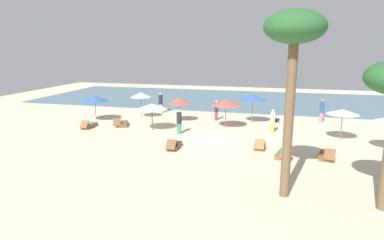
{
  "coord_description": "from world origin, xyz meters",
  "views": [
    {
      "loc": [
        3.93,
        -21.67,
        6.15
      ],
      "look_at": [
        -1.73,
        0.31,
        1.1
      ],
      "focal_mm": 30.83,
      "sensor_mm": 36.0,
      "label": 1
    }
  ],
  "objects_px": {
    "lounger_0": "(174,146)",
    "lounger_4": "(89,126)",
    "umbrella_6": "(343,112)",
    "person_0": "(322,111)",
    "person_2": "(179,122)",
    "lounger_5": "(326,155)",
    "umbrella_3": "(253,97)",
    "person_4": "(161,103)",
    "umbrella_1": "(141,95)",
    "umbrella_5": "(152,106)",
    "dog": "(275,120)",
    "person_1": "(273,121)",
    "umbrella_0": "(95,99)",
    "umbrella_7": "(226,102)",
    "umbrella_2": "(179,101)",
    "lounger_2": "(259,145)",
    "palm_0": "(294,38)",
    "lounger_1": "(283,154)",
    "person_3": "(216,110)"
  },
  "relations": [
    {
      "from": "lounger_0",
      "to": "person_4",
      "type": "bearing_deg",
      "value": 113.95
    },
    {
      "from": "person_1",
      "to": "lounger_0",
      "type": "bearing_deg",
      "value": -136.33
    },
    {
      "from": "person_3",
      "to": "lounger_2",
      "type": "bearing_deg",
      "value": -60.74
    },
    {
      "from": "lounger_0",
      "to": "lounger_2",
      "type": "relative_size",
      "value": 1.02
    },
    {
      "from": "umbrella_2",
      "to": "lounger_5",
      "type": "bearing_deg",
      "value": -33.12
    },
    {
      "from": "lounger_2",
      "to": "umbrella_3",
      "type": "bearing_deg",
      "value": 98.08
    },
    {
      "from": "umbrella_1",
      "to": "person_4",
      "type": "xyz_separation_m",
      "value": [
        0.82,
        2.71,
        -1.11
      ]
    },
    {
      "from": "person_4",
      "to": "dog",
      "type": "height_order",
      "value": "person_4"
    },
    {
      "from": "umbrella_2",
      "to": "person_2",
      "type": "distance_m",
      "value": 4.06
    },
    {
      "from": "lounger_0",
      "to": "lounger_5",
      "type": "distance_m",
      "value": 8.83
    },
    {
      "from": "umbrella_1",
      "to": "umbrella_5",
      "type": "relative_size",
      "value": 1.03
    },
    {
      "from": "person_2",
      "to": "umbrella_1",
      "type": "bearing_deg",
      "value": 138.37
    },
    {
      "from": "umbrella_6",
      "to": "person_0",
      "type": "bearing_deg",
      "value": 96.21
    },
    {
      "from": "umbrella_0",
      "to": "umbrella_6",
      "type": "relative_size",
      "value": 1.06
    },
    {
      "from": "person_4",
      "to": "palm_0",
      "type": "height_order",
      "value": "palm_0"
    },
    {
      "from": "lounger_2",
      "to": "person_4",
      "type": "height_order",
      "value": "person_4"
    },
    {
      "from": "umbrella_6",
      "to": "lounger_5",
      "type": "xyz_separation_m",
      "value": [
        -1.44,
        -4.08,
        -1.8
      ]
    },
    {
      "from": "umbrella_0",
      "to": "umbrella_3",
      "type": "distance_m",
      "value": 13.16
    },
    {
      "from": "umbrella_0",
      "to": "person_2",
      "type": "bearing_deg",
      "value": -15.97
    },
    {
      "from": "lounger_4",
      "to": "palm_0",
      "type": "height_order",
      "value": "palm_0"
    },
    {
      "from": "umbrella_2",
      "to": "lounger_0",
      "type": "height_order",
      "value": "umbrella_2"
    },
    {
      "from": "lounger_2",
      "to": "person_0",
      "type": "height_order",
      "value": "person_0"
    },
    {
      "from": "person_4",
      "to": "dog",
      "type": "distance_m",
      "value": 10.68
    },
    {
      "from": "umbrella_0",
      "to": "palm_0",
      "type": "relative_size",
      "value": 0.3
    },
    {
      "from": "umbrella_3",
      "to": "person_4",
      "type": "xyz_separation_m",
      "value": [
        -8.74,
        2.17,
        -1.17
      ]
    },
    {
      "from": "person_1",
      "to": "person_3",
      "type": "relative_size",
      "value": 1.02
    },
    {
      "from": "umbrella_0",
      "to": "person_3",
      "type": "xyz_separation_m",
      "value": [
        9.86,
        2.81,
        -1.03
      ]
    },
    {
      "from": "person_0",
      "to": "lounger_0",
      "type": "bearing_deg",
      "value": -134.17
    },
    {
      "from": "umbrella_1",
      "to": "lounger_5",
      "type": "bearing_deg",
      "value": -27.19
    },
    {
      "from": "person_2",
      "to": "lounger_5",
      "type": "bearing_deg",
      "value": -18.21
    },
    {
      "from": "dog",
      "to": "person_2",
      "type": "bearing_deg",
      "value": -140.29
    },
    {
      "from": "lounger_4",
      "to": "person_0",
      "type": "height_order",
      "value": "person_0"
    },
    {
      "from": "umbrella_3",
      "to": "umbrella_0",
      "type": "bearing_deg",
      "value": -169.48
    },
    {
      "from": "lounger_0",
      "to": "lounger_4",
      "type": "distance_m",
      "value": 8.73
    },
    {
      "from": "umbrella_2",
      "to": "umbrella_5",
      "type": "bearing_deg",
      "value": -108.87
    },
    {
      "from": "palm_0",
      "to": "dog",
      "type": "bearing_deg",
      "value": 92.14
    },
    {
      "from": "person_2",
      "to": "person_3",
      "type": "relative_size",
      "value": 1.04
    },
    {
      "from": "lounger_2",
      "to": "dog",
      "type": "distance_m",
      "value": 7.7
    },
    {
      "from": "umbrella_0",
      "to": "lounger_0",
      "type": "bearing_deg",
      "value": -33.37
    },
    {
      "from": "umbrella_7",
      "to": "lounger_4",
      "type": "height_order",
      "value": "umbrella_7"
    },
    {
      "from": "umbrella_2",
      "to": "palm_0",
      "type": "bearing_deg",
      "value": -56.26
    },
    {
      "from": "umbrella_3",
      "to": "umbrella_7",
      "type": "relative_size",
      "value": 1.02
    },
    {
      "from": "person_2",
      "to": "lounger_1",
      "type": "bearing_deg",
      "value": -26.09
    },
    {
      "from": "person_0",
      "to": "person_3",
      "type": "height_order",
      "value": "person_0"
    },
    {
      "from": "umbrella_3",
      "to": "lounger_5",
      "type": "distance_m",
      "value": 9.36
    },
    {
      "from": "lounger_0",
      "to": "person_3",
      "type": "height_order",
      "value": "person_3"
    },
    {
      "from": "lounger_1",
      "to": "person_1",
      "type": "bearing_deg",
      "value": 97.17
    },
    {
      "from": "umbrella_2",
      "to": "lounger_2",
      "type": "relative_size",
      "value": 1.2
    },
    {
      "from": "umbrella_1",
      "to": "umbrella_2",
      "type": "distance_m",
      "value": 3.62
    },
    {
      "from": "person_1",
      "to": "person_4",
      "type": "height_order",
      "value": "person_4"
    }
  ]
}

